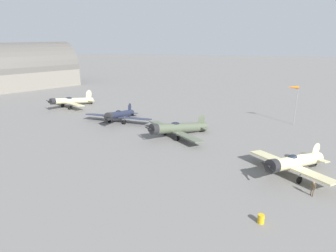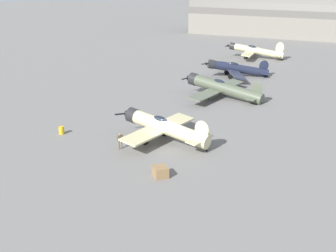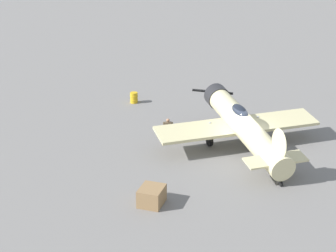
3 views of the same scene
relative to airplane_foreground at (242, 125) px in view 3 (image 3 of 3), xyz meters
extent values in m
plane|color=slate|center=(0.37, 0.35, -1.61)|extent=(400.00, 400.00, 0.00)
cylinder|color=beige|center=(0.37, 0.35, -0.03)|extent=(7.64, 7.31, 2.53)
cylinder|color=#232326|center=(-2.79, -2.63, 0.52)|extent=(1.82, 1.84, 1.61)
cone|color=#232326|center=(-3.26, -3.07, 0.60)|extent=(0.89, 0.89, 0.69)
cube|color=black|center=(-3.37, -3.17, 0.60)|extent=(1.01, 2.64, 0.27)
ellipsoid|color=black|center=(-0.29, -0.27, 0.68)|extent=(1.81, 1.77, 0.89)
cube|color=#C6BC89|center=(-0.42, -0.40, -0.27)|extent=(8.43, 8.77, 0.43)
ellipsoid|color=beige|center=(3.15, 2.96, 0.60)|extent=(1.32, 1.25, 1.83)
cube|color=#C6BC89|center=(3.00, 2.82, -0.41)|extent=(3.13, 3.23, 0.24)
cylinder|color=#999BA0|center=(0.28, -1.94, -0.64)|extent=(0.14, 0.14, 1.14)
cylinder|color=black|center=(0.28, -1.94, -1.21)|extent=(0.72, 0.69, 0.80)
cylinder|color=#999BA0|center=(-1.92, 0.39, -0.64)|extent=(0.14, 0.14, 1.14)
cylinder|color=black|center=(-1.92, 0.39, -1.21)|extent=(0.72, 0.69, 0.80)
cylinder|color=black|center=(3.54, 3.34, -1.47)|extent=(0.27, 0.26, 0.28)
cylinder|color=brown|center=(0.97, -4.57, -1.21)|extent=(0.12, 0.12, 0.80)
cylinder|color=brown|center=(0.85, -4.31, -1.21)|extent=(0.12, 0.12, 0.80)
cube|color=brown|center=(0.91, -4.44, -0.53)|extent=(0.37, 0.48, 0.56)
sphere|color=#986A4C|center=(0.91, -4.44, -0.13)|extent=(0.21, 0.21, 0.21)
cylinder|color=brown|center=(1.02, -4.68, -0.51)|extent=(0.09, 0.09, 0.53)
cylinder|color=brown|center=(0.80, -4.20, -0.51)|extent=(0.09, 0.09, 0.53)
cube|color=olive|center=(8.04, -1.96, -1.16)|extent=(1.44, 1.28, 0.89)
cylinder|color=gold|center=(-4.71, -9.91, -1.20)|extent=(0.56, 0.56, 0.81)
torus|color=gold|center=(-4.71, -9.91, -1.04)|extent=(0.60, 0.60, 0.04)
torus|color=gold|center=(-4.71, -9.91, -1.37)|extent=(0.60, 0.60, 0.04)
camera|label=1|loc=(-8.85, -32.31, 13.89)|focal=31.09mm
camera|label=2|loc=(44.73, -9.22, 15.26)|focal=52.35mm
camera|label=3|loc=(28.34, 8.49, 11.72)|focal=56.93mm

